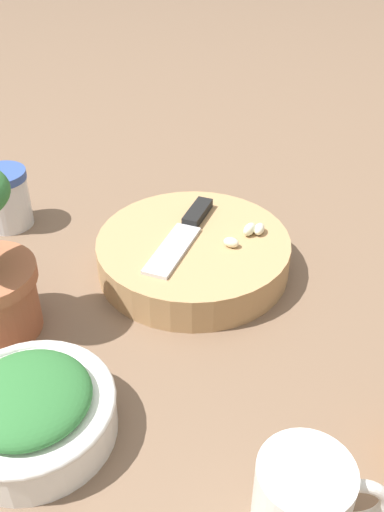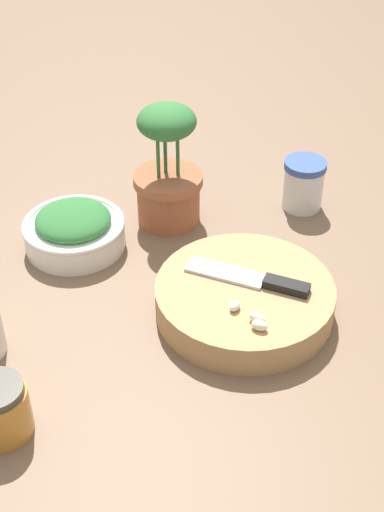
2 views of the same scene
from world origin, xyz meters
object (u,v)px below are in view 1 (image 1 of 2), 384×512
object	(u,v)px
herb_bowl	(31,410)
spice_jar	(6,198)
coffee_mug	(305,501)
chef_knife	(185,231)
garlic_cloves	(248,233)
cutting_board	(193,254)

from	to	relation	value
herb_bowl	spice_jar	bearing A→B (deg)	-3.78
herb_bowl	coffee_mug	xyz separation A→B (m)	(-0.18, -0.19, 0.01)
spice_jar	coffee_mug	size ratio (longest dim) A/B	0.84
herb_bowl	chef_knife	bearing A→B (deg)	-48.92
garlic_cloves	herb_bowl	distance (m)	0.35
chef_knife	spice_jar	size ratio (longest dim) A/B	1.70
chef_knife	coffee_mug	xyz separation A→B (m)	(-0.39, 0.05, -0.01)
garlic_cloves	spice_jar	bearing A→B (deg)	51.26
spice_jar	coffee_mug	world-z (taller)	spice_jar
garlic_cloves	cutting_board	bearing A→B (deg)	72.32
cutting_board	chef_knife	xyz separation A→B (m)	(0.02, 0.00, 0.03)
garlic_cloves	herb_bowl	world-z (taller)	herb_bowl
chef_knife	herb_bowl	bearing A→B (deg)	84.01
garlic_cloves	herb_bowl	xyz separation A→B (m)	(-0.17, 0.31, -0.02)
garlic_cloves	spice_jar	xyz separation A→B (m)	(0.23, 0.28, -0.01)
cutting_board	coffee_mug	distance (m)	0.38
garlic_cloves	coffee_mug	xyz separation A→B (m)	(-0.35, 0.12, -0.01)
cutting_board	coffee_mug	xyz separation A→B (m)	(-0.37, 0.05, 0.02)
herb_bowl	coffee_mug	distance (m)	0.26
cutting_board	coffee_mug	world-z (taller)	coffee_mug
garlic_cloves	coffee_mug	bearing A→B (deg)	161.02
cutting_board	garlic_cloves	xyz separation A→B (m)	(-0.02, -0.07, 0.03)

